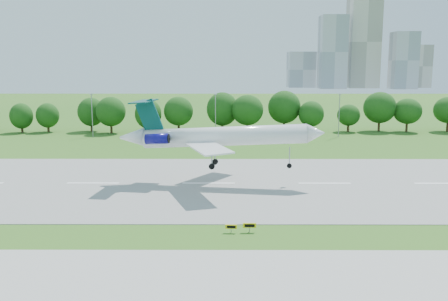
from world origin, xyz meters
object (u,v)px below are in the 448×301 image
airliner (214,136)px  service_vehicle_a (190,135)px  taxi_sign_left (231,227)px  service_vehicle_b (153,138)px

airliner → service_vehicle_a: size_ratio=9.05×
taxi_sign_left → service_vehicle_a: size_ratio=0.37×
airliner → service_vehicle_b: 53.20m
service_vehicle_a → service_vehicle_b: 11.66m
airliner → service_vehicle_b: airliner is taller
service_vehicle_a → taxi_sign_left: bearing=-178.7°
taxi_sign_left → service_vehicle_b: service_vehicle_b is taller
service_vehicle_b → taxi_sign_left: bearing=-153.5°
taxi_sign_left → service_vehicle_b: 78.00m
taxi_sign_left → service_vehicle_b: bearing=109.0°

